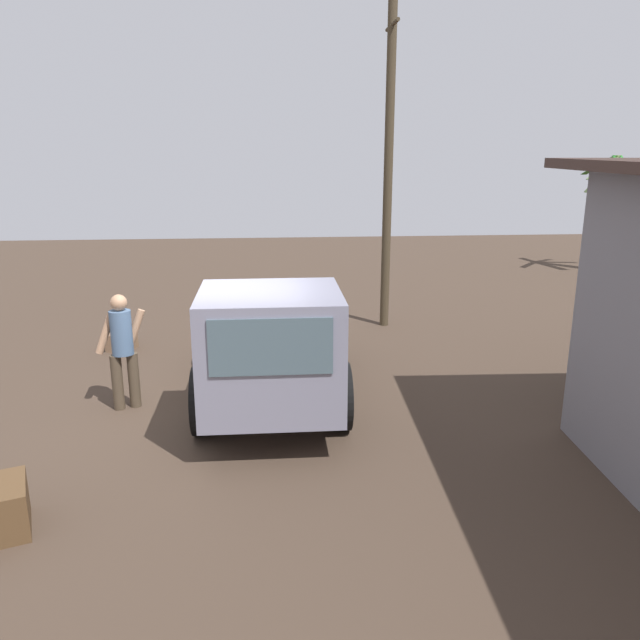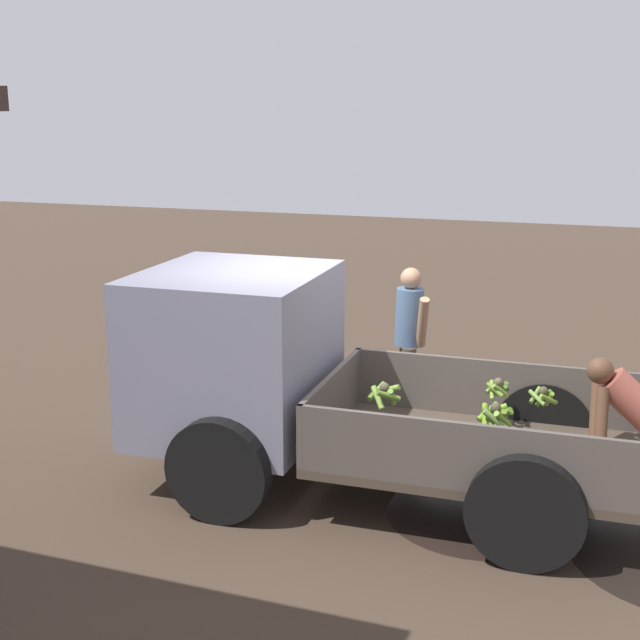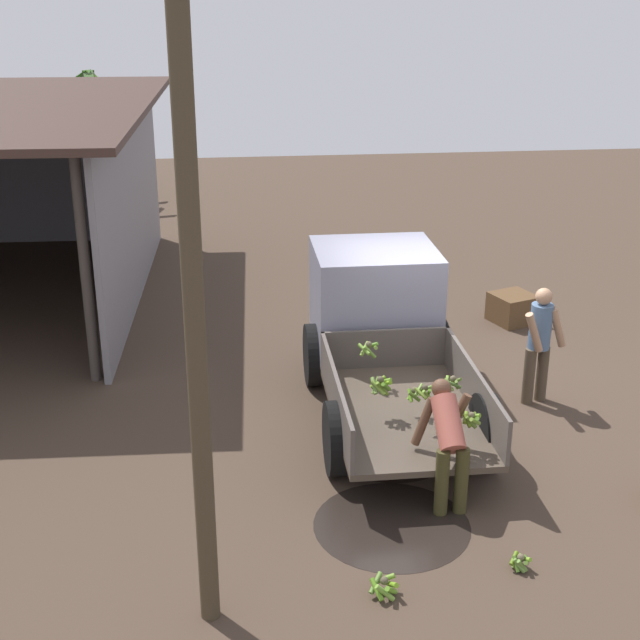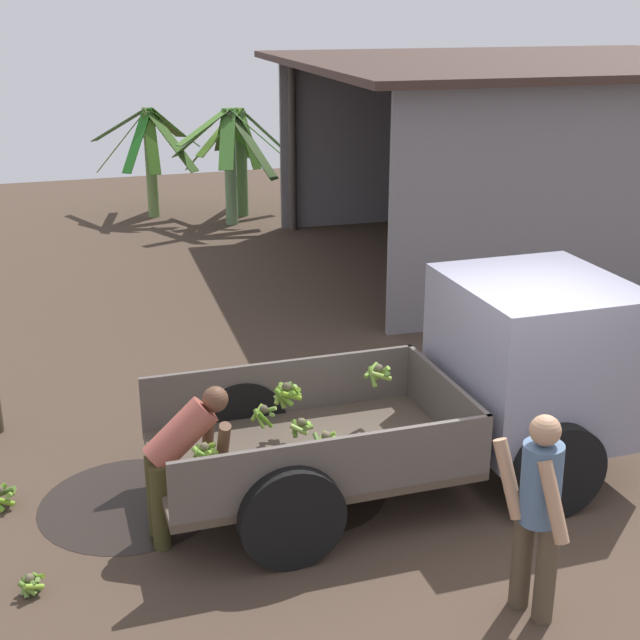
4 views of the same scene
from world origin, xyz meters
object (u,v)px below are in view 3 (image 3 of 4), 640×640
Objects in this scene: utility_pole at (193,290)px; person_worker_loading at (448,439)px; banana_bunch_on_ground_1 at (384,586)px; wooden_crate_1 at (513,308)px; banana_bunch_on_ground_0 at (520,561)px; cargo_truck at (379,319)px; person_foreground_visitor at (540,340)px.

person_worker_loading is at bearing -58.13° from utility_pole.
banana_bunch_on_ground_1 is 0.46× the size of wooden_crate_1.
banana_bunch_on_ground_0 is 0.77× the size of banana_bunch_on_ground_1.
utility_pole reaches higher than cargo_truck.
utility_pole is 4.43m from banana_bunch_on_ground_0.
wooden_crate_1 is (7.04, -5.18, -2.99)m from utility_pole.
banana_bunch_on_ground_1 is at bearing 145.08° from person_worker_loading.
person_foreground_visitor is 7.19× the size of banana_bunch_on_ground_0.
person_worker_loading is (-3.10, -0.23, -0.23)m from cargo_truck.
utility_pole is (-4.75, 2.42, 2.19)m from cargo_truck.
utility_pole is 6.47m from person_foreground_visitor.
person_worker_loading is 5.99m from wooden_crate_1.
utility_pole reaches higher than banana_bunch_on_ground_1.
person_worker_loading is 5.90× the size of banana_bunch_on_ground_0.
cargo_truck is 19.47× the size of banana_bunch_on_ground_0.
person_foreground_visitor is at bearing -36.11° from banana_bunch_on_ground_1.
wooden_crate_1 is (2.29, -2.76, -0.80)m from cargo_truck.
person_foreground_visitor is (-0.75, -2.11, -0.11)m from cargo_truck.
banana_bunch_on_ground_0 is (-3.66, 1.42, -0.84)m from person_foreground_visitor.
banana_bunch_on_ground_1 is (-4.66, 0.75, -0.92)m from cargo_truck.
cargo_truck reaches higher than banana_bunch_on_ground_1.
person_foreground_visitor is 4.02m from banana_bunch_on_ground_0.
person_foreground_visitor is 1.22× the size of person_worker_loading.
cargo_truck is 2.71× the size of person_foreground_visitor.
banana_bunch_on_ground_0 is at bearing 162.85° from wooden_crate_1.
banana_bunch_on_ground_1 is (-0.25, 1.44, 0.02)m from banana_bunch_on_ground_0.
banana_bunch_on_ground_0 is at bearing -83.76° from utility_pole.
cargo_truck is 6.86× the size of wooden_crate_1.
banana_bunch_on_ground_1 is (-1.56, 0.98, -0.69)m from person_worker_loading.
wooden_crate_1 is (5.40, -2.53, -0.56)m from person_worker_loading.
banana_bunch_on_ground_0 is at bearing -80.08° from banana_bunch_on_ground_1.
cargo_truck is at bearing 129.75° from wooden_crate_1.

